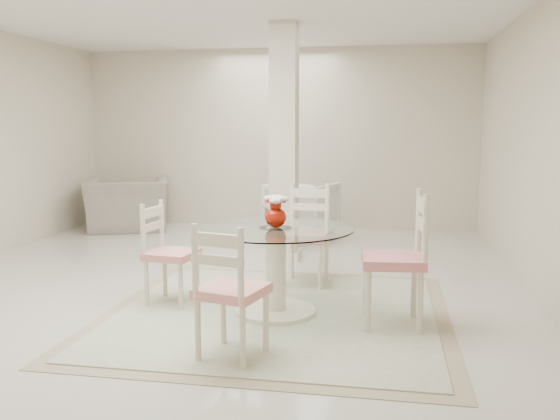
% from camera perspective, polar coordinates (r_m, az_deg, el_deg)
% --- Properties ---
extents(ground, '(7.00, 7.00, 0.00)m').
position_cam_1_polar(ground, '(5.90, -6.63, -7.21)').
color(ground, beige).
rests_on(ground, ground).
extents(room_shell, '(6.02, 7.02, 2.71)m').
position_cam_1_polar(room_shell, '(5.69, -6.94, 11.09)').
color(room_shell, beige).
rests_on(room_shell, ground).
extents(column, '(0.30, 0.30, 2.70)m').
position_cam_1_polar(column, '(6.84, 0.40, 6.43)').
color(column, beige).
rests_on(column, ground).
extents(area_rug, '(2.83, 2.83, 0.02)m').
position_cam_1_polar(area_rug, '(5.00, -0.41, -9.93)').
color(area_rug, tan).
rests_on(area_rug, ground).
extents(dining_table, '(1.27, 1.27, 0.74)m').
position_cam_1_polar(dining_table, '(4.90, -0.42, -5.85)').
color(dining_table, '#EFE7C4').
rests_on(dining_table, ground).
extents(red_vase, '(0.20, 0.19, 0.27)m').
position_cam_1_polar(red_vase, '(4.80, -0.39, -0.08)').
color(red_vase, '#AE1505').
rests_on(red_vase, dining_table).
extents(dining_chair_east, '(0.50, 0.50, 1.17)m').
position_cam_1_polar(dining_chair_east, '(4.65, 11.76, -3.70)').
color(dining_chair_east, beige).
rests_on(dining_chair_east, ground).
extents(dining_chair_north, '(0.46, 0.46, 1.09)m').
position_cam_1_polar(dining_chair_north, '(5.82, 2.63, -1.61)').
color(dining_chair_north, '#F0EAC5').
rests_on(dining_chair_north, ground).
extents(dining_chair_west, '(0.44, 0.44, 0.99)m').
position_cam_1_polar(dining_chair_west, '(5.26, -11.01, -3.37)').
color(dining_chair_west, beige).
rests_on(dining_chair_west, ground).
extents(dining_chair_south, '(0.50, 0.50, 1.03)m').
position_cam_1_polar(dining_chair_south, '(3.94, -5.12, -6.89)').
color(dining_chair_south, '#EDE3C2').
rests_on(dining_chair_south, ground).
extents(recliner_taupe, '(1.47, 1.38, 0.77)m').
position_cam_1_polar(recliner_taupe, '(9.11, -14.45, 0.53)').
color(recliner_taupe, gray).
rests_on(recliner_taupe, ground).
extents(armchair_white, '(1.05, 1.07, 0.78)m').
position_cam_1_polar(armchair_white, '(8.28, 2.15, 0.08)').
color(armchair_white, white).
rests_on(armchair_white, ground).
extents(side_table, '(0.49, 0.49, 0.51)m').
position_cam_1_polar(side_table, '(7.92, 0.00, -1.42)').
color(side_table, '#D9AF86').
rests_on(side_table, ground).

